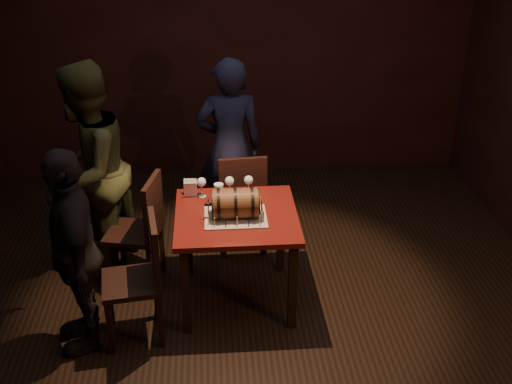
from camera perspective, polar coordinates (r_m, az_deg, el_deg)
room_shell at (r=4.36m, az=-0.96°, el=4.96°), size 5.04×5.04×2.80m
pub_table at (r=4.77m, az=-1.75°, el=-3.15°), size 0.90×0.90×0.75m
cake_board at (r=4.67m, az=-1.83°, el=-2.26°), size 0.45×0.35×0.01m
barrel_cake at (r=4.61m, az=-1.85°, el=-1.01°), size 0.39×0.23×0.23m
birthday_candles at (r=4.65m, az=-1.83°, el=-1.75°), size 0.40×0.30×0.09m
wine_glass_left at (r=4.94m, az=-4.87°, el=0.81°), size 0.07×0.07×0.16m
wine_glass_mid at (r=4.94m, az=-2.37°, el=0.91°), size 0.07×0.07×0.16m
wine_glass_right at (r=4.95m, az=-0.67°, el=0.99°), size 0.07×0.07×0.16m
pint_of_ale at (r=4.87m, az=-3.32°, el=-0.12°), size 0.07×0.07×0.15m
menu_card at (r=4.97m, az=-5.85°, el=0.29°), size 0.10×0.05×0.13m
chair_back at (r=5.45m, az=-1.29°, el=-0.49°), size 0.43×0.43×0.93m
chair_left_rear at (r=5.11m, az=-10.06°, el=-2.96°), size 0.48×0.48×0.93m
chair_left_front at (r=4.54m, az=-10.09°, el=-7.07°), size 0.45×0.45×0.93m
person_back at (r=5.71m, az=-2.36°, el=4.01°), size 0.61×0.41×1.63m
person_left_rear at (r=5.24m, az=-14.71°, el=1.74°), size 0.92×1.03×1.76m
person_left_front at (r=4.46m, az=-15.86°, el=-5.08°), size 0.58×0.94×1.49m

